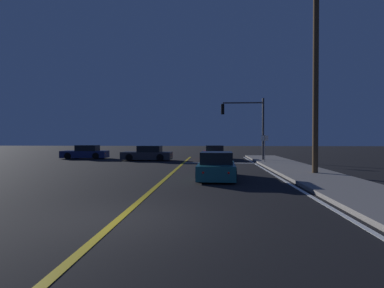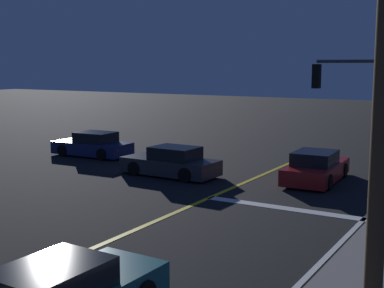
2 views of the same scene
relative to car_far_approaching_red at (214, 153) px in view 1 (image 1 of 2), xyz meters
The scene contains 12 objects.
ground_plane 24.03m from the car_far_approaching_red, 96.00° to the right, with size 160.00×160.00×0.00m, color black.
sidewalk_right 14.57m from the car_far_approaching_red, 69.68° to the right, with size 3.20×36.85×0.15m, color gray.
lane_line_center 13.90m from the car_far_approaching_red, 100.42° to the right, with size 0.20×34.80×0.01m, color gold.
lane_line_edge_right 14.04m from the car_far_approaching_red, 76.78° to the right, with size 0.16×34.80×0.01m, color white.
stop_bar 4.98m from the car_far_approaching_red, 84.52° to the right, with size 5.97×0.50×0.01m, color white.
car_far_approaching_red is the anchor object (origin of this frame).
car_side_waiting_teal 15.38m from the car_far_approaching_red, 89.92° to the right, with size 1.97×4.63×1.34m.
car_distant_tail_charcoal 6.40m from the car_far_approaching_red, 160.19° to the right, with size 4.54×2.03×1.34m.
car_lead_oncoming_navy 12.66m from the car_far_approaching_red, behind, with size 4.47×2.06×1.34m.
traffic_signal_near_right 4.99m from the car_far_approaching_red, 42.08° to the right, with size 3.75×0.28×5.52m.
utility_pole_right 15.60m from the car_far_approaching_red, 68.56° to the right, with size 1.58×0.31×11.49m.
street_sign_corner 6.78m from the car_far_approaching_red, 53.87° to the right, with size 0.56×0.12×2.28m.
Camera 1 is at (2.30, -7.98, 2.00)m, focal length 31.05 mm.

